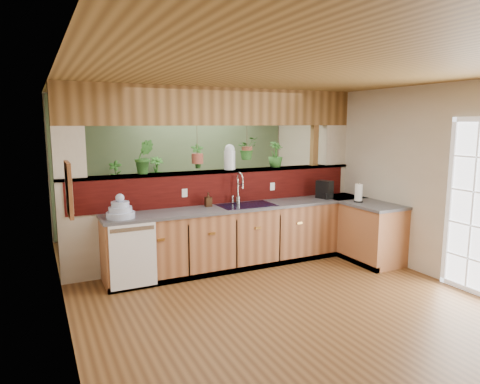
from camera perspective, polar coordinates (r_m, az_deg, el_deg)
name	(u,v)px	position (r m, az deg, el deg)	size (l,w,h in m)	color
ground	(263,289)	(5.57, 3.13, -12.82)	(4.60, 7.00, 0.01)	brown
ceiling	(265,79)	(5.19, 3.38, 14.85)	(4.60, 7.00, 0.01)	brown
wall_back	(177,164)	(8.43, -8.46, 3.71)	(4.60, 0.02, 2.60)	beige
wall_left	(61,203)	(4.58, -22.76, -1.40)	(0.02, 7.00, 2.60)	beige
wall_right	(402,178)	(6.65, 20.83, 1.79)	(0.02, 7.00, 2.60)	beige
pass_through_partition	(222,183)	(6.45, -2.38, 1.19)	(4.60, 0.21, 2.60)	beige
pass_through_ledge	(220,171)	(6.42, -2.64, 2.76)	(4.60, 0.21, 0.04)	brown
header_beam	(220,107)	(6.38, -2.71, 11.31)	(4.60, 0.15, 0.55)	brown
sage_backwall	(177,164)	(8.41, -8.42, 3.70)	(4.55, 0.02, 2.55)	#516746
countertop	(284,232)	(6.55, 5.88, -5.36)	(4.14, 1.52, 0.90)	brown
dishwasher	(133,256)	(5.52, -14.04, -8.27)	(0.58, 0.03, 0.82)	white
navy_sink	(246,210)	(6.27, 0.86, -2.46)	(0.82, 0.50, 0.18)	black
framed_print	(69,189)	(3.75, -21.83, 0.35)	(0.04, 0.35, 0.45)	brown
faucet	(239,187)	(6.33, -0.14, 0.70)	(0.21, 0.21, 0.47)	#B7B7B2
dish_stack	(120,210)	(5.60, -15.66, -2.38)	(0.36, 0.36, 0.31)	#A9B7DA
soap_dispenser	(208,200)	(6.16, -4.26, -1.00)	(0.09, 0.09, 0.20)	#3C2615
coffee_maker	(325,190)	(6.93, 11.26, 0.23)	(0.15, 0.25, 0.28)	black
paper_towel	(359,193)	(6.73, 15.53, -0.16)	(0.14, 0.14, 0.29)	black
glass_jar	(230,157)	(6.46, -1.39, 4.70)	(0.17, 0.17, 0.38)	silver
ledge_plant_left	(144,157)	(6.04, -12.66, 4.60)	(0.26, 0.21, 0.47)	#275D20
ledge_plant_right	(275,154)	(6.83, 4.75, 5.01)	(0.23, 0.23, 0.41)	#275D20
hanging_plant_a	(197,148)	(6.25, -5.72, 5.84)	(0.22, 0.17, 0.55)	brown
hanging_plant_b	(247,139)	(6.57, 0.93, 7.13)	(0.35, 0.32, 0.46)	brown
shelving_console	(140,210)	(8.10, -13.23, -2.37)	(1.46, 0.39, 0.97)	black
shelf_plant_a	(115,173)	(7.92, -16.27, 2.45)	(0.24, 0.16, 0.45)	#275D20
shelf_plant_b	(156,170)	(8.07, -11.08, 2.90)	(0.27, 0.27, 0.49)	#275D20
floor_plant	(247,215)	(7.99, 0.90, -3.02)	(0.72, 0.62, 0.80)	#275D20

